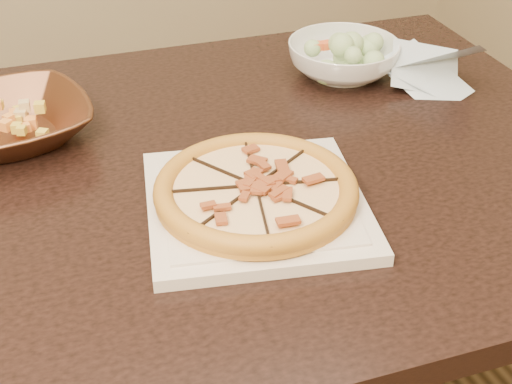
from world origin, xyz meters
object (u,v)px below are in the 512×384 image
bronze_bowl (11,123)px  dining_table (164,224)px  pizza (256,190)px  salad_bowl (343,59)px  plate (256,204)px

bronze_bowl → dining_table: bearing=-43.4°
dining_table → pizza: pizza is taller
pizza → bronze_bowl: bearing=131.3°
pizza → salad_bowl: bearing=47.5°
plate → bronze_bowl: size_ratio=1.42×
bronze_bowl → salad_bowl: salad_bowl is taller
pizza → salad_bowl: 0.47m
plate → dining_table: bearing=123.4°
dining_table → bronze_bowl: bronze_bowl is taller
bronze_bowl → salad_bowl: bearing=1.9°
dining_table → plate: plate is taller
pizza → bronze_bowl: (-0.29, 0.32, -0.00)m
plate → salad_bowl: size_ratio=1.70×
plate → bronze_bowl: bearing=131.3°
pizza → bronze_bowl: size_ratio=1.12×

